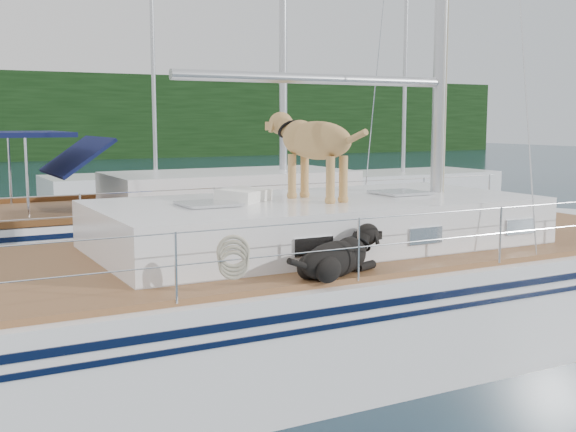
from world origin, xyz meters
TOP-DOWN VIEW (x-y plane):
  - ground at (0.00, 0.00)m, footprint 120.00×120.00m
  - main_sailboat at (0.10, -0.00)m, footprint 12.00×3.87m
  - neighbor_sailboat at (1.16, 5.86)m, footprint 11.00×3.50m
  - bg_boat_center at (4.00, 16.00)m, footprint 7.20×3.00m
  - bg_boat_east at (12.00, 13.00)m, footprint 6.40×3.00m

SIDE VIEW (x-z plane):
  - ground at x=0.00m, z-range 0.00..0.00m
  - bg_boat_center at x=4.00m, z-range -5.37..6.28m
  - bg_boat_east at x=12.00m, z-range -5.37..6.28m
  - neighbor_sailboat at x=1.16m, z-range -6.02..7.28m
  - main_sailboat at x=0.10m, z-range -6.32..7.69m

